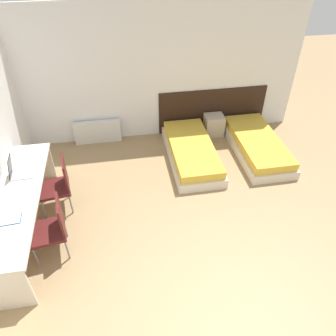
% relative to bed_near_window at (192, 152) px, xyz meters
% --- Properties ---
extents(ground_plane, '(20.00, 20.00, 0.00)m').
position_rel_bed_near_window_xyz_m(ground_plane, '(-0.62, -3.20, -0.16)').
color(ground_plane, '#9E7F56').
extents(wall_back, '(6.03, 0.05, 2.70)m').
position_rel_bed_near_window_xyz_m(wall_back, '(-0.62, 1.03, 1.19)').
color(wall_back, white).
rests_on(wall_back, ground_plane).
extents(headboard_panel, '(2.31, 0.03, 0.95)m').
position_rel_bed_near_window_xyz_m(headboard_panel, '(0.67, 1.00, 0.31)').
color(headboard_panel, black).
rests_on(headboard_panel, ground_plane).
extents(bed_near_window, '(0.87, 1.93, 0.34)m').
position_rel_bed_near_window_xyz_m(bed_near_window, '(0.00, 0.00, 0.00)').
color(bed_near_window, beige).
rests_on(bed_near_window, ground_plane).
extents(bed_near_door, '(0.87, 1.93, 0.34)m').
position_rel_bed_near_window_xyz_m(bed_near_door, '(1.33, 0.00, 0.00)').
color(bed_near_door, beige).
rests_on(bed_near_door, ground_plane).
extents(nightstand, '(0.39, 0.35, 0.44)m').
position_rel_bed_near_window_xyz_m(nightstand, '(0.67, 0.79, 0.06)').
color(nightstand, beige).
rests_on(nightstand, ground_plane).
extents(radiator, '(0.95, 0.12, 0.48)m').
position_rel_bed_near_window_xyz_m(radiator, '(-1.78, 0.91, 0.08)').
color(radiator, silver).
rests_on(radiator, ground_plane).
extents(desk, '(0.60, 2.53, 0.74)m').
position_rel_bed_near_window_xyz_m(desk, '(-2.83, -1.36, 0.43)').
color(desk, beige).
rests_on(desk, ground_plane).
extents(chair_near_laptop, '(0.53, 0.53, 0.92)m').
position_rel_bed_near_window_xyz_m(chair_near_laptop, '(-2.37, -0.91, 0.32)').
color(chair_near_laptop, '#511919').
rests_on(chair_near_laptop, ground_plane).
extents(chair_near_notebook, '(0.54, 0.54, 0.92)m').
position_rel_bed_near_window_xyz_m(chair_near_notebook, '(-2.37, -1.80, 0.32)').
color(chair_near_notebook, '#511919').
rests_on(chair_near_notebook, ground_plane).
extents(laptop, '(0.35, 0.25, 0.34)m').
position_rel_bed_near_window_xyz_m(laptop, '(-2.87, -0.91, 0.64)').
color(laptop, silver).
rests_on(laptop, desk).
extents(open_notebook, '(0.29, 0.21, 0.02)m').
position_rel_bed_near_window_xyz_m(open_notebook, '(-2.84, -1.82, 0.58)').
color(open_notebook, '#1E4793').
rests_on(open_notebook, desk).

